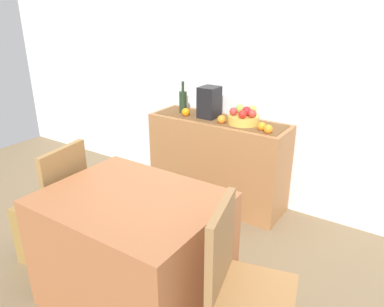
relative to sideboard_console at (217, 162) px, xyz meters
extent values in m
cube|color=#796447|center=(0.10, -0.92, -0.42)|extent=(6.40, 6.40, 0.02)
cube|color=silver|center=(0.10, 0.26, 0.94)|extent=(6.40, 0.06, 2.70)
cube|color=#99663B|center=(0.00, 0.00, 0.00)|extent=(1.28, 0.42, 0.82)
cube|color=brown|center=(0.00, 0.00, 0.41)|extent=(1.21, 0.32, 0.01)
cylinder|color=gold|center=(0.24, 0.00, 0.45)|extent=(0.27, 0.27, 0.07)
sphere|color=#82B140|center=(0.18, 0.04, 0.53)|extent=(0.08, 0.08, 0.08)
sphere|color=#AE322F|center=(0.17, -0.05, 0.52)|extent=(0.07, 0.07, 0.07)
sphere|color=#B7332B|center=(0.33, -0.02, 0.52)|extent=(0.07, 0.07, 0.07)
sphere|color=#97A83C|center=(0.28, 0.08, 0.53)|extent=(0.08, 0.08, 0.08)
sphere|color=red|center=(0.27, 0.01, 0.53)|extent=(0.08, 0.08, 0.08)
sphere|color=red|center=(0.27, -0.09, 0.52)|extent=(0.07, 0.07, 0.07)
cylinder|color=#22331E|center=(-0.39, 0.00, 0.51)|extent=(0.07, 0.07, 0.21)
cylinder|color=#22331E|center=(-0.39, 0.00, 0.66)|extent=(0.03, 0.03, 0.09)
cube|color=black|center=(-0.10, 0.00, 0.55)|extent=(0.16, 0.18, 0.28)
sphere|color=orange|center=(0.44, -0.08, 0.45)|extent=(0.07, 0.07, 0.07)
sphere|color=orange|center=(-0.31, -0.07, 0.45)|extent=(0.08, 0.08, 0.08)
sphere|color=orange|center=(0.08, -0.09, 0.45)|extent=(0.07, 0.07, 0.07)
sphere|color=orange|center=(0.52, -0.12, 0.45)|extent=(0.07, 0.07, 0.07)
cube|color=#A15F38|center=(0.21, -1.40, -0.04)|extent=(1.04, 0.81, 0.74)
cube|color=olive|center=(-0.59, -1.40, -0.19)|extent=(0.45, 0.45, 0.45)
cube|color=olive|center=(-0.41, -1.37, 0.26)|extent=(0.10, 0.40, 0.45)
cube|color=olive|center=(0.84, -1.44, 0.26)|extent=(0.14, 0.40, 0.45)
camera|label=1|loc=(1.54, -2.76, 1.35)|focal=34.34mm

